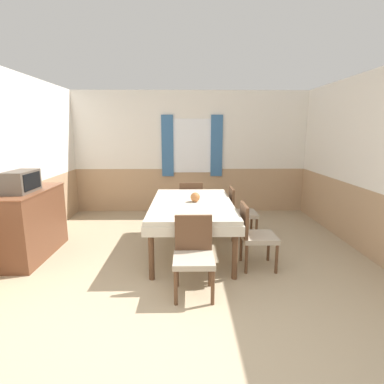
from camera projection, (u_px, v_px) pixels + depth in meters
ground_plane at (196, 359)px, 2.36m from camera, size 16.00×16.00×0.00m
wall_back at (190, 152)px, 6.49m from camera, size 5.39×0.10×2.60m
wall_left at (15, 164)px, 4.25m from camera, size 0.05×4.86×2.60m
wall_right at (366, 164)px, 4.32m from camera, size 0.05×4.86×2.60m
dining_table at (192, 209)px, 4.38m from camera, size 1.19×1.96×0.75m
chair_head_near at (194, 253)px, 3.26m from camera, size 0.44×0.44×0.85m
chair_head_window at (191, 202)px, 5.57m from camera, size 0.44×0.44×0.85m
chair_right_near at (254, 233)px, 3.88m from camera, size 0.44×0.44×0.85m
chair_right_far at (239, 211)px, 4.97m from camera, size 0.44×0.44×0.85m
sideboard at (33, 223)px, 4.22m from camera, size 0.46×1.26×0.96m
tv at (22, 182)px, 3.96m from camera, size 0.29×0.52×0.29m
vase at (195, 197)px, 4.36m from camera, size 0.14×0.14×0.14m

